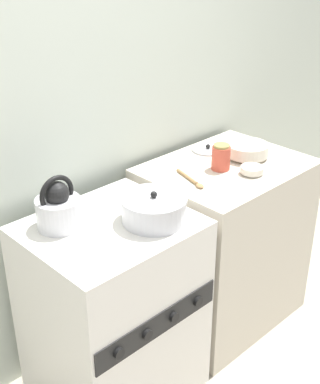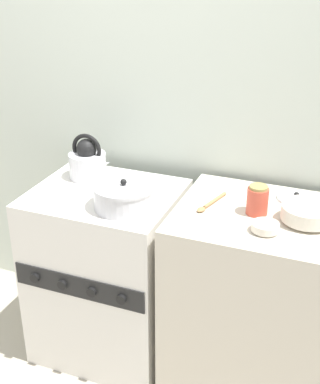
{
  "view_description": "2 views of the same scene",
  "coord_description": "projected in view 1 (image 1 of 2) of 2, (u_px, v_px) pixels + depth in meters",
  "views": [
    {
      "loc": [
        -1.15,
        -1.2,
        1.99
      ],
      "look_at": [
        0.25,
        0.25,
        0.97
      ],
      "focal_mm": 50.0,
      "sensor_mm": 36.0,
      "label": 1
    },
    {
      "loc": [
        1.06,
        -1.7,
        1.97
      ],
      "look_at": [
        0.27,
        0.3,
        0.94
      ],
      "focal_mm": 50.0,
      "sensor_mm": 36.0,
      "label": 2
    }
  ],
  "objects": [
    {
      "name": "counter",
      "position": [
        222.0,
        243.0,
        2.86
      ],
      "size": [
        0.8,
        0.62,
        0.91
      ],
      "color": "beige",
      "rests_on": "ground_plane"
    },
    {
      "name": "loose_pot_lid",
      "position": [
        208.0,
        149.0,
        2.82
      ],
      "size": [
        0.17,
        0.17,
        0.03
      ],
      "color": "silver",
      "rests_on": "counter"
    },
    {
      "name": "storage_jar",
      "position": [
        221.0,
        157.0,
        2.58
      ],
      "size": [
        0.09,
        0.09,
        0.13
      ],
      "color": "#CC4C38",
      "rests_on": "counter"
    },
    {
      "name": "enamel_bowl",
      "position": [
        247.0,
        150.0,
        2.72
      ],
      "size": [
        0.21,
        0.21,
        0.07
      ],
      "color": "beige",
      "rests_on": "counter"
    },
    {
      "name": "kettle",
      "position": [
        59.0,
        208.0,
        2.12
      ],
      "size": [
        0.22,
        0.18,
        0.23
      ],
      "color": "silver",
      "rests_on": "stove"
    },
    {
      "name": "cooking_pot",
      "position": [
        154.0,
        209.0,
        2.17
      ],
      "size": [
        0.27,
        0.27,
        0.14
      ],
      "color": "silver",
      "rests_on": "stove"
    },
    {
      "name": "wall_back",
      "position": [
        46.0,
        118.0,
        2.26
      ],
      "size": [
        7.0,
        0.06,
        2.5
      ],
      "color": "silver",
      "rests_on": "ground_plane"
    },
    {
      "name": "small_ceramic_bowl",
      "position": [
        252.0,
        170.0,
        2.55
      ],
      "size": [
        0.11,
        0.11,
        0.04
      ],
      "color": "beige",
      "rests_on": "counter"
    },
    {
      "name": "stove",
      "position": [
        114.0,
        311.0,
        2.37
      ],
      "size": [
        0.67,
        0.6,
        0.89
      ],
      "color": "silver",
      "rests_on": "ground_plane"
    },
    {
      "name": "wooden_spoon",
      "position": [
        192.0,
        180.0,
        2.48
      ],
      "size": [
        0.08,
        0.22,
        0.02
      ],
      "color": "#A37A4C",
      "rests_on": "counter"
    }
  ]
}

